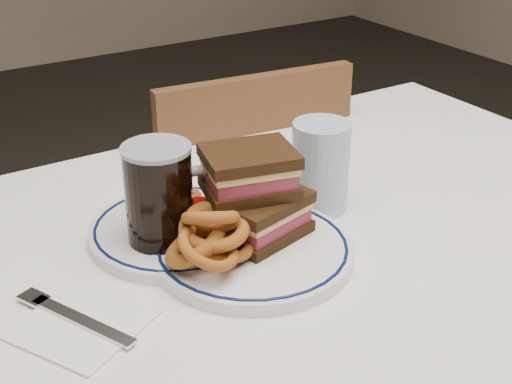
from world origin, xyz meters
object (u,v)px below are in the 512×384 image
main_plate (253,250)px  far_plate (180,230)px  reuben_sandwich (255,193)px  beer_mug (162,198)px  chair_far (234,235)px

main_plate → far_plate: 0.12m
main_plate → far_plate: main_plate is taller
reuben_sandwich → beer_mug: 0.12m
beer_mug → far_plate: beer_mug is taller
main_plate → far_plate: (-0.06, 0.10, -0.00)m
main_plate → reuben_sandwich: 0.07m
chair_far → main_plate: size_ratio=3.23×
main_plate → beer_mug: 0.14m
main_plate → reuben_sandwich: size_ratio=1.82×
reuben_sandwich → beer_mug: (-0.11, 0.06, -0.00)m
main_plate → beer_mug: (-0.09, 0.08, 0.07)m
far_plate → chair_far: bearing=51.1°
chair_far → far_plate: 0.57m
reuben_sandwich → beer_mug: bearing=153.1°
main_plate → reuben_sandwich: reuben_sandwich is taller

